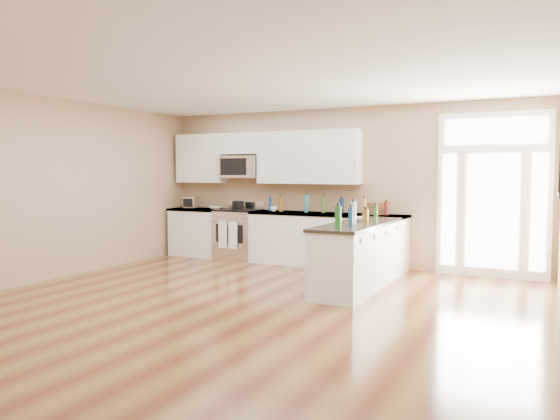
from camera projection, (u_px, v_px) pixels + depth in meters
name	position (u px, v px, depth m)	size (l,w,h in m)	color
ground	(218.00, 317.00, 6.28)	(8.00, 8.00, 0.00)	#552818
room_shell	(217.00, 168.00, 6.15)	(8.00, 8.00, 8.00)	tan
back_cabinet_left	(199.00, 234.00, 10.82)	(1.10, 0.66, 0.94)	white
back_cabinet_right	(326.00, 242.00, 9.60)	(2.85, 0.66, 0.94)	white
peninsula_cabinet	(358.00, 258.00, 7.82)	(0.69, 2.32, 0.94)	white
upper_cabinet_left	(202.00, 159.00, 10.85)	(1.04, 0.33, 0.95)	white
upper_cabinet_right	(308.00, 157.00, 9.81)	(1.94, 0.33, 0.95)	white
upper_cabinet_short	(242.00, 144.00, 10.41)	(0.82, 0.33, 0.40)	white
microwave	(241.00, 167.00, 10.41)	(0.78, 0.41, 0.42)	silver
entry_door	(493.00, 195.00, 8.56)	(1.70, 0.10, 2.60)	white
wall_art_near	(560.00, 169.00, 6.55)	(0.05, 0.58, 0.58)	black
kitchen_range	(238.00, 234.00, 10.40)	(0.80, 0.70, 1.08)	silver
stockpot	(238.00, 205.00, 10.43)	(0.22, 0.22, 0.17)	black
toaster_oven	(191.00, 202.00, 10.92)	(0.26, 0.20, 0.22)	silver
cardboard_box	(375.00, 209.00, 9.29)	(0.25, 0.18, 0.20)	brown
bowl_left	(215.00, 208.00, 10.50)	(0.21, 0.21, 0.05)	white
bowl_peninsula	(362.00, 219.00, 8.06)	(0.20, 0.20, 0.06)	white
cup_counter	(274.00, 209.00, 10.00)	(0.12, 0.12, 0.09)	white
counter_bottles	(336.00, 209.00, 8.72)	(2.39, 2.46, 0.31)	#19591E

